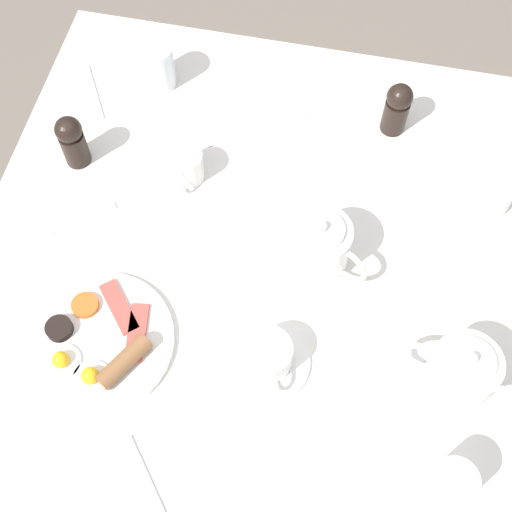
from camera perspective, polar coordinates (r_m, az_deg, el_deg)
The scene contains 16 objects.
ground_plane at distance 1.95m, azimuth -0.00°, elevation -10.09°, with size 8.00×8.00×0.00m, color #70665B.
table at distance 1.35m, azimuth -0.00°, elevation -1.64°, with size 1.08×1.04×0.71m.
breakfast_plate at distance 1.25m, azimuth -12.51°, elevation -6.83°, with size 0.26×0.26×0.04m.
teapot_near at distance 1.26m, azimuth 5.14°, elevation 0.82°, with size 0.11×0.19×0.13m.
teapot_far at distance 1.20m, azimuth 16.04°, elevation -8.91°, with size 0.11×0.20×0.13m.
teacup_with_saucer_left at distance 1.41m, azimuth 18.16°, elevation 4.60°, with size 0.15×0.15×0.07m.
teacup_with_saucer_right at distance 1.19m, azimuth 0.92°, elevation -8.08°, with size 0.15×0.15×0.07m.
water_glass_tall at distance 1.15m, azimuth 15.18°, elevation -17.36°, with size 0.07×0.07×0.10m.
water_glass_short at distance 1.52m, azimuth -7.88°, elevation 14.81°, with size 0.07×0.07×0.10m.
creamer_jug at distance 1.37m, azimuth -5.61°, elevation 7.17°, with size 0.09×0.07×0.07m.
pepper_grinder at distance 1.44m, azimuth 11.22°, elevation 11.57°, with size 0.05×0.05×0.12m.
salt_grinder at distance 1.41m, azimuth -14.50°, elevation 8.96°, with size 0.05×0.05×0.12m.
fork_by_plate at distance 1.18m, azimuth -8.70°, elevation -17.51°, with size 0.13×0.11×0.00m.
knife_by_plate at distance 1.46m, azimuth 0.23°, elevation 10.08°, with size 0.12×0.19×0.00m.
spoon_for_tea at distance 1.56m, azimuth -12.90°, elevation 12.65°, with size 0.14×0.09×0.00m.
fork_spare at distance 1.38m, azimuth -14.60°, elevation 2.58°, with size 0.12×0.15×0.00m.
Camera 1 is at (0.59, 0.12, 1.85)m, focal length 50.00 mm.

